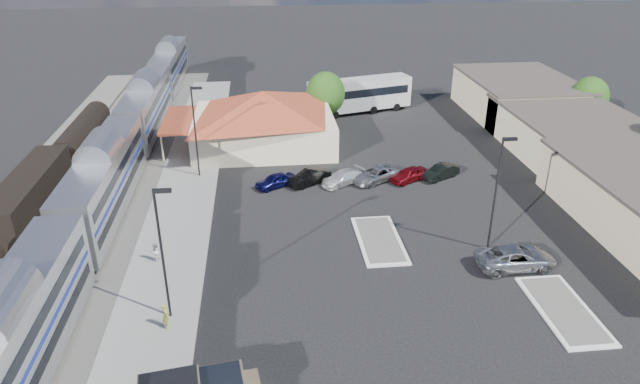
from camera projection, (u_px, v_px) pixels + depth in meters
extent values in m
plane|color=black|center=(332.00, 257.00, 42.40)|extent=(280.00, 280.00, 0.00)
cube|color=#4C4944|center=(70.00, 220.00, 47.52)|extent=(16.00, 100.00, 0.12)
cube|color=gray|center=(177.00, 226.00, 46.58)|extent=(5.50, 92.00, 0.18)
cube|color=silver|center=(8.00, 351.00, 28.67)|extent=(3.00, 20.00, 5.00)
cube|color=silver|center=(105.00, 181.00, 47.52)|extent=(3.00, 20.00, 5.00)
cube|color=black|center=(110.00, 210.00, 48.70)|extent=(2.20, 16.00, 0.60)
cube|color=silver|center=(146.00, 107.00, 66.36)|extent=(3.00, 20.00, 5.00)
cube|color=black|center=(149.00, 129.00, 67.55)|extent=(2.20, 16.00, 0.60)
cube|color=silver|center=(170.00, 66.00, 85.21)|extent=(3.00, 20.00, 5.00)
cube|color=black|center=(172.00, 84.00, 86.39)|extent=(2.20, 16.00, 0.60)
cube|color=black|center=(30.00, 196.00, 46.86)|extent=(2.80, 14.00, 3.60)
cube|color=black|center=(35.00, 216.00, 47.68)|extent=(2.20, 12.00, 0.60)
cylinder|color=black|center=(82.00, 132.00, 61.26)|extent=(2.80, 14.00, 2.80)
cube|color=black|center=(85.00, 148.00, 62.04)|extent=(2.20, 12.00, 0.60)
cube|color=beige|center=(264.00, 130.00, 62.72)|extent=(15.00, 12.00, 3.60)
pyramid|color=maroon|center=(263.00, 103.00, 61.39)|extent=(15.30, 12.24, 2.60)
cube|color=maroon|center=(179.00, 120.00, 61.20)|extent=(3.20, 9.60, 0.25)
cube|color=#C6B28C|center=(572.00, 136.00, 60.40)|extent=(12.00, 18.00, 4.00)
cube|color=#3F3833|center=(576.00, 117.00, 59.47)|extent=(12.40, 18.40, 0.30)
cube|color=#C6B28C|center=(517.00, 97.00, 72.85)|extent=(12.00, 16.00, 4.50)
cube|color=#3F3833|center=(520.00, 79.00, 71.82)|extent=(12.40, 16.40, 0.30)
cube|color=silver|center=(379.00, 240.00, 44.55)|extent=(3.30, 7.50, 0.15)
cube|color=#4C4944|center=(379.00, 239.00, 44.51)|extent=(2.70, 6.90, 0.10)
cube|color=silver|center=(564.00, 310.00, 36.54)|extent=(3.30, 7.50, 0.15)
cube|color=#4C4944|center=(564.00, 309.00, 36.51)|extent=(2.70, 6.90, 0.10)
cylinder|color=black|center=(163.00, 257.00, 34.01)|extent=(0.16, 0.16, 9.00)
cube|color=black|center=(162.00, 191.00, 32.19)|extent=(1.00, 0.25, 0.22)
cylinder|color=black|center=(195.00, 133.00, 53.75)|extent=(0.16, 0.16, 9.00)
cube|color=black|center=(196.00, 88.00, 51.93)|extent=(1.00, 0.25, 0.22)
cylinder|color=black|center=(495.00, 195.00, 41.62)|extent=(0.16, 0.16, 9.00)
cube|color=black|center=(510.00, 139.00, 39.80)|extent=(1.00, 0.25, 0.22)
cylinder|color=#382314|center=(585.00, 117.00, 68.47)|extent=(0.30, 0.30, 2.55)
ellipsoid|color=#1A4012|center=(589.00, 97.00, 67.40)|extent=(4.41, 4.41, 4.87)
cylinder|color=#382314|center=(325.00, 115.00, 69.02)|extent=(0.30, 0.30, 2.73)
ellipsoid|color=#1A4012|center=(325.00, 93.00, 67.87)|extent=(4.71, 4.71, 5.21)
cylinder|color=black|center=(237.00, 384.00, 30.27)|extent=(0.86, 0.44, 0.82)
imported|color=#94979C|center=(516.00, 258.00, 40.85)|extent=(5.86, 2.90, 1.60)
cube|color=white|center=(360.00, 94.00, 73.53)|extent=(13.81, 6.52, 3.83)
cube|color=black|center=(360.00, 90.00, 73.34)|extent=(12.78, 6.26, 1.01)
cylinder|color=black|center=(396.00, 107.00, 74.86)|extent=(1.07, 0.60, 1.01)
cylinder|color=black|center=(387.00, 102.00, 77.07)|extent=(1.07, 0.60, 1.01)
cylinder|color=black|center=(335.00, 115.00, 71.88)|extent=(1.07, 0.60, 1.01)
cylinder|color=black|center=(327.00, 109.00, 74.09)|extent=(1.07, 0.60, 1.01)
imported|color=gold|center=(166.00, 316.00, 34.45)|extent=(0.63, 0.75, 1.75)
imported|color=white|center=(154.00, 251.00, 41.28)|extent=(0.77, 0.90, 1.60)
imported|color=#0D0E42|center=(275.00, 181.00, 53.32)|extent=(4.16, 3.19, 1.32)
imported|color=black|center=(309.00, 177.00, 53.88)|extent=(4.46, 3.52, 1.42)
imported|color=silver|center=(343.00, 178.00, 53.95)|extent=(4.76, 3.89, 1.30)
imported|color=gray|center=(375.00, 175.00, 54.51)|extent=(5.45, 4.51, 1.38)
imported|color=maroon|center=(409.00, 174.00, 54.55)|extent=(4.28, 3.36, 1.36)
imported|color=black|center=(440.00, 172.00, 55.14)|extent=(4.20, 3.21, 1.33)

